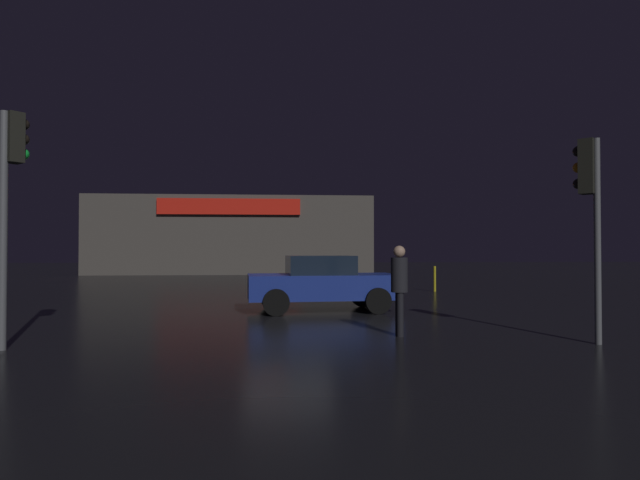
{
  "coord_description": "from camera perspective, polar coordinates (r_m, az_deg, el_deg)",
  "views": [
    {
      "loc": [
        -0.25,
        -15.19,
        1.74
      ],
      "look_at": [
        1.08,
        2.38,
        2.07
      ],
      "focal_mm": 29.95,
      "sensor_mm": 36.0,
      "label": 1
    }
  ],
  "objects": [
    {
      "name": "bollard_kerb_a",
      "position": [
        22.94,
        12.16,
        -4.08
      ],
      "size": [
        0.1,
        0.1,
        1.06
      ],
      "primitive_type": "cylinder",
      "color": "gold",
      "rests_on": "ground"
    },
    {
      "name": "car_far",
      "position": [
        15.22,
        0.21,
        -4.56
      ],
      "size": [
        4.33,
        2.29,
        1.58
      ],
      "color": "navy",
      "rests_on": "ground"
    },
    {
      "name": "traffic_signal_main",
      "position": [
        10.91,
        -30.16,
        5.7
      ],
      "size": [
        0.42,
        0.42,
        4.17
      ],
      "color": "#595B60",
      "rests_on": "ground"
    },
    {
      "name": "store_building",
      "position": [
        42.25,
        -9.08,
        0.39
      ],
      "size": [
        20.37,
        9.48,
        5.62
      ],
      "color": "#4C4742",
      "rests_on": "ground"
    },
    {
      "name": "ground_plane",
      "position": [
        15.29,
        -3.4,
        -7.61
      ],
      "size": [
        120.0,
        120.0,
        0.0
      ],
      "primitive_type": "plane",
      "color": "black"
    },
    {
      "name": "pedestrian",
      "position": [
        10.94,
        8.47,
        -4.55
      ],
      "size": [
        0.36,
        0.36,
        1.83
      ],
      "color": "black",
      "rests_on": "ground"
    },
    {
      "name": "traffic_signal_opposite",
      "position": [
        11.2,
        26.83,
        4.68
      ],
      "size": [
        0.42,
        0.42,
        3.81
      ],
      "color": "#595B60",
      "rests_on": "ground"
    }
  ]
}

